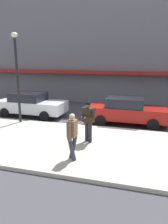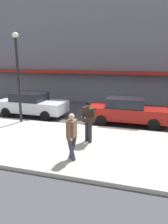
{
  "view_description": "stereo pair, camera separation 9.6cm",
  "coord_description": "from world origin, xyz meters",
  "px_view_note": "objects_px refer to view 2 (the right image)",
  "views": [
    {
      "loc": [
        2.43,
        -11.22,
        3.69
      ],
      "look_at": [
        -0.04,
        -2.65,
        1.49
      ],
      "focal_mm": 35.0,
      "sensor_mm": 36.0,
      "label": 1
    },
    {
      "loc": [
        2.52,
        -11.19,
        3.69
      ],
      "look_at": [
        -0.04,
        -2.65,
        1.49
      ],
      "focal_mm": 35.0,
      "sensor_mm": 36.0,
      "label": 2
    }
  ],
  "objects_px": {
    "parked_sedan_near": "(32,104)",
    "parked_sedan_mid": "(128,111)",
    "man_texting_on_phone": "(88,117)",
    "street_lamp_post": "(18,69)",
    "pedestrian_dark_coat": "(72,134)"
  },
  "relations": [
    {
      "from": "parked_sedan_near",
      "to": "street_lamp_post",
      "type": "distance_m",
      "value": 2.98
    },
    {
      "from": "parked_sedan_near",
      "to": "man_texting_on_phone",
      "type": "distance_m",
      "value": 6.14
    },
    {
      "from": "parked_sedan_mid",
      "to": "parked_sedan_near",
      "type": "bearing_deg",
      "value": 179.51
    },
    {
      "from": "man_texting_on_phone",
      "to": "street_lamp_post",
      "type": "xyz_separation_m",
      "value": [
        -4.54,
        1.9,
        1.89
      ]
    },
    {
      "from": "pedestrian_dark_coat",
      "to": "man_texting_on_phone",
      "type": "bearing_deg",
      "value": 86.59
    },
    {
      "from": "man_texting_on_phone",
      "to": "street_lamp_post",
      "type": "height_order",
      "value": "street_lamp_post"
    },
    {
      "from": "parked_sedan_near",
      "to": "parked_sedan_mid",
      "type": "distance_m",
      "value": 6.2
    },
    {
      "from": "pedestrian_dark_coat",
      "to": "street_lamp_post",
      "type": "xyz_separation_m",
      "value": [
        -4.43,
        3.68,
        2.03
      ]
    },
    {
      "from": "parked_sedan_mid",
      "to": "man_texting_on_phone",
      "type": "relative_size",
      "value": 2.5
    },
    {
      "from": "parked_sedan_mid",
      "to": "man_texting_on_phone",
      "type": "distance_m",
      "value": 3.91
    },
    {
      "from": "man_texting_on_phone",
      "to": "pedestrian_dark_coat",
      "type": "distance_m",
      "value": 1.79
    },
    {
      "from": "parked_sedan_near",
      "to": "man_texting_on_phone",
      "type": "bearing_deg",
      "value": -37.24
    },
    {
      "from": "pedestrian_dark_coat",
      "to": "parked_sedan_near",
      "type": "bearing_deg",
      "value": 130.96
    },
    {
      "from": "street_lamp_post",
      "to": "parked_sedan_near",
      "type": "bearing_deg",
      "value": 100.38
    },
    {
      "from": "parked_sedan_near",
      "to": "parked_sedan_mid",
      "type": "bearing_deg",
      "value": -0.49
    }
  ]
}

